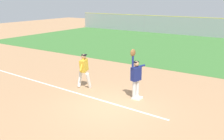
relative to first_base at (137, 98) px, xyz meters
name	(u,v)px	position (x,y,z in m)	size (l,w,h in m)	color
ground_plane	(110,107)	(-0.50, -1.40, -0.04)	(73.57, 73.57, 0.00)	tan
outfield_grass	(205,50)	(-0.50, 13.28, -0.04)	(40.13, 16.08, 0.01)	#3D7533
chalk_foul_line	(58,88)	(-4.00, -0.90, -0.04)	(12.00, 0.10, 0.01)	white
first_base	(137,98)	(0.00, 0.00, 0.00)	(0.38, 0.38, 0.08)	white
fielder	(136,75)	(-0.09, -0.02, 1.08)	(0.37, 0.89, 2.28)	silver
runner	(84,68)	(-2.92, -0.15, 0.96)	(0.82, 0.84, 1.72)	white
baseball	(132,51)	(-0.18, -0.27, 2.16)	(0.07, 0.07, 0.07)	white
parked_car_white	(196,26)	(-5.08, 25.83, 0.63)	(4.48, 2.28, 1.25)	white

